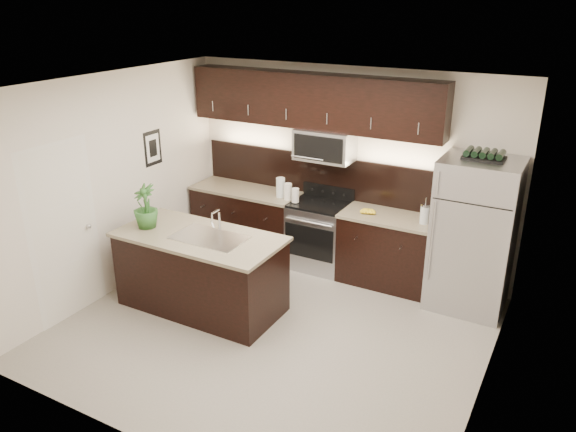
# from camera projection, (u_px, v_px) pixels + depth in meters

# --- Properties ---
(ground) EXTENTS (4.50, 4.50, 0.00)m
(ground) POSITION_uv_depth(u_px,v_px,m) (273.00, 330.00, 6.33)
(ground) COLOR gray
(ground) RESTS_ON ground
(room_walls) EXTENTS (4.52, 4.02, 2.71)m
(room_walls) POSITION_uv_depth(u_px,v_px,m) (260.00, 187.00, 5.72)
(room_walls) COLOR silver
(room_walls) RESTS_ON ground
(counter_run) EXTENTS (3.51, 0.65, 0.94)m
(counter_run) POSITION_uv_depth(u_px,v_px,m) (306.00, 232.00, 7.73)
(counter_run) COLOR black
(counter_run) RESTS_ON ground
(upper_fixtures) EXTENTS (3.49, 0.40, 1.66)m
(upper_fixtures) POSITION_uv_depth(u_px,v_px,m) (314.00, 110.00, 7.23)
(upper_fixtures) COLOR black
(upper_fixtures) RESTS_ON counter_run
(island) EXTENTS (1.96, 0.96, 0.94)m
(island) POSITION_uv_depth(u_px,v_px,m) (201.00, 271.00, 6.63)
(island) COLOR black
(island) RESTS_ON ground
(sink_faucet) EXTENTS (0.84, 0.50, 0.28)m
(sink_faucet) POSITION_uv_depth(u_px,v_px,m) (210.00, 236.00, 6.39)
(sink_faucet) COLOR silver
(sink_faucet) RESTS_ON island
(refrigerator) EXTENTS (0.88, 0.80, 1.83)m
(refrigerator) POSITION_uv_depth(u_px,v_px,m) (474.00, 235.00, 6.53)
(refrigerator) COLOR #B2B2B7
(refrigerator) RESTS_ON ground
(wine_rack) EXTENTS (0.45, 0.28, 0.11)m
(wine_rack) POSITION_uv_depth(u_px,v_px,m) (484.00, 155.00, 6.17)
(wine_rack) COLOR black
(wine_rack) RESTS_ON refrigerator
(plant) EXTENTS (0.36, 0.36, 0.53)m
(plant) POSITION_uv_depth(u_px,v_px,m) (145.00, 206.00, 6.59)
(plant) COLOR #2C5D25
(plant) RESTS_ON island
(canisters) EXTENTS (0.39, 0.20, 0.27)m
(canisters) POSITION_uv_depth(u_px,v_px,m) (286.00, 190.00, 7.57)
(canisters) COLOR silver
(canisters) RESTS_ON counter_run
(french_press) EXTENTS (0.11, 0.11, 0.32)m
(french_press) POSITION_uv_depth(u_px,v_px,m) (425.00, 214.00, 6.75)
(french_press) COLOR silver
(french_press) RESTS_ON counter_run
(bananas) EXTENTS (0.24, 0.20, 0.06)m
(bananas) POSITION_uv_depth(u_px,v_px,m) (364.00, 211.00, 7.10)
(bananas) COLOR yellow
(bananas) RESTS_ON counter_run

